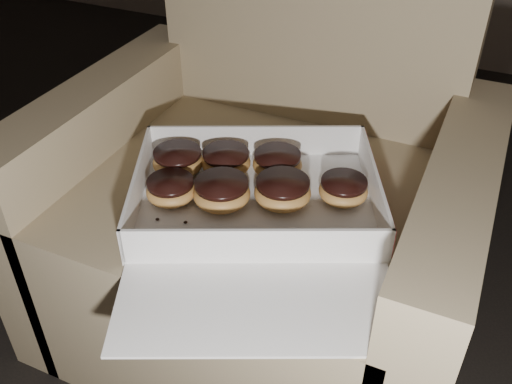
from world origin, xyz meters
The scene contains 14 objects.
armchair centered at (0.65, 0.63, 0.28)m, with size 0.85×0.72×0.89m.
bakery_box centered at (0.71, 0.47, 0.41)m, with size 0.60×0.64×0.07m.
donut_a centered at (0.51, 0.53, 0.43)m, with size 0.10×0.10×0.05m.
donut_b centered at (0.73, 0.52, 0.43)m, with size 0.10×0.10×0.05m.
donut_c centered at (0.54, 0.45, 0.43)m, with size 0.09×0.09×0.05m.
donut_d centered at (0.59, 0.57, 0.43)m, with size 0.10×0.10×0.05m.
donut_e centered at (0.69, 0.61, 0.43)m, with size 0.10×0.10×0.05m.
donut_f centered at (0.63, 0.47, 0.43)m, with size 0.10×0.10×0.05m.
donut_g centered at (0.83, 0.58, 0.43)m, with size 0.09×0.09×0.05m.
crumb_a centered at (0.66, 0.46, 0.41)m, with size 0.01×0.01×0.00m, color black.
crumb_b centered at (0.62, 0.46, 0.41)m, with size 0.01×0.01×0.00m, color black.
crumb_c centered at (0.62, 0.33, 0.41)m, with size 0.01×0.01×0.00m, color black.
crumb_d centered at (0.60, 0.40, 0.41)m, with size 0.01×0.01×0.00m, color black.
crumb_e centered at (0.55, 0.39, 0.41)m, with size 0.01×0.01×0.00m, color black.
Camera 1 is at (1.03, -0.25, 1.05)m, focal length 40.00 mm.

